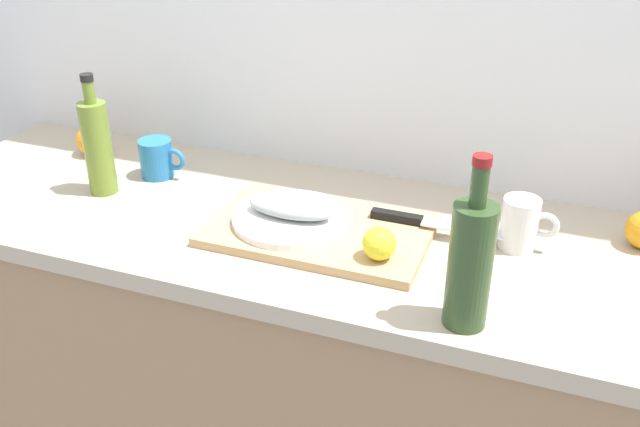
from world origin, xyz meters
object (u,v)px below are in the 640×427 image
at_px(cutting_board, 320,230).
at_px(white_plate, 291,218).
at_px(lemon_0, 379,243).
at_px(chef_knife, 421,221).
at_px(olive_oil_bottle, 98,146).
at_px(wine_bottle, 470,262).
at_px(fish_fillet, 290,208).
at_px(coffee_mug_0, 521,224).
at_px(coffee_mug_1, 157,158).

distance_m(cutting_board, white_plate, 0.07).
bearing_deg(lemon_0, chef_knife, 73.84).
relative_size(olive_oil_bottle, wine_bottle, 0.91).
height_order(fish_fillet, coffee_mug_0, coffee_mug_0).
xyz_separation_m(white_plate, chef_knife, (0.26, 0.08, 0.00)).
xyz_separation_m(chef_knife, lemon_0, (-0.05, -0.16, 0.02)).
bearing_deg(cutting_board, fish_fillet, -177.32).
xyz_separation_m(white_plate, coffee_mug_0, (0.46, 0.09, 0.03)).
distance_m(cutting_board, coffee_mug_0, 0.41).
relative_size(lemon_0, olive_oil_bottle, 0.23).
bearing_deg(coffee_mug_0, wine_bottle, -101.16).
relative_size(lemon_0, coffee_mug_1, 0.55).
bearing_deg(fish_fillet, olive_oil_bottle, 178.05).
height_order(cutting_board, lemon_0, lemon_0).
bearing_deg(coffee_mug_0, lemon_0, -144.99).
height_order(chef_knife, wine_bottle, wine_bottle).
bearing_deg(coffee_mug_1, fish_fillet, -18.42).
xyz_separation_m(white_plate, lemon_0, (0.22, -0.08, 0.03)).
bearing_deg(cutting_board, white_plate, -177.32).
relative_size(white_plate, fish_fillet, 1.33).
distance_m(chef_knife, olive_oil_bottle, 0.75).
xyz_separation_m(white_plate, coffee_mug_1, (-0.41, 0.14, 0.02)).
bearing_deg(coffee_mug_1, wine_bottle, -22.20).
xyz_separation_m(fish_fillet, lemon_0, (0.22, -0.08, -0.00)).
relative_size(white_plate, wine_bottle, 0.79).
xyz_separation_m(cutting_board, coffee_mug_0, (0.39, 0.09, 0.04)).
bearing_deg(lemon_0, olive_oil_bottle, 172.46).
height_order(cutting_board, chef_knife, chef_knife).
bearing_deg(coffee_mug_0, coffee_mug_1, 177.29).
height_order(cutting_board, wine_bottle, wine_bottle).
bearing_deg(coffee_mug_0, cutting_board, -166.88).
distance_m(cutting_board, wine_bottle, 0.41).
distance_m(lemon_0, coffee_mug_0, 0.30).
height_order(cutting_board, coffee_mug_1, coffee_mug_1).
height_order(chef_knife, coffee_mug_1, coffee_mug_1).
relative_size(wine_bottle, coffee_mug_1, 2.59).
bearing_deg(lemon_0, wine_bottle, -32.45).
bearing_deg(fish_fillet, wine_bottle, -25.84).
distance_m(cutting_board, coffee_mug_1, 0.49).
height_order(white_plate, coffee_mug_1, coffee_mug_1).
relative_size(coffee_mug_0, coffee_mug_1, 0.95).
bearing_deg(chef_knife, wine_bottle, -62.93).
distance_m(white_plate, chef_knife, 0.27).
bearing_deg(cutting_board, coffee_mug_1, 164.31).
height_order(wine_bottle, coffee_mug_0, wine_bottle).
height_order(olive_oil_bottle, wine_bottle, wine_bottle).
relative_size(lemon_0, wine_bottle, 0.21).
bearing_deg(cutting_board, olive_oil_bottle, 178.60).
distance_m(white_plate, fish_fillet, 0.03).
bearing_deg(wine_bottle, coffee_mug_1, 157.80).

